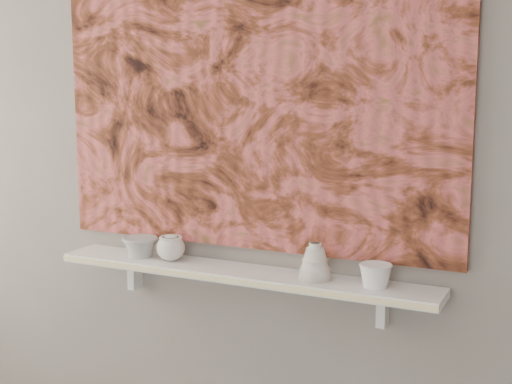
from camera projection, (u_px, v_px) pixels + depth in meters
The scene contains 11 objects.
wall_back at pixel (252, 147), 2.49m from camera, with size 3.60×3.60×0.00m, color slate.
shelf at pixel (241, 274), 2.47m from camera, with size 1.40×0.18×0.03m, color silver.
shelf_stripe at pixel (228, 280), 2.39m from camera, with size 1.40×0.01×0.02m, color #F9E9A6.
bracket_left at pixel (135, 273), 2.75m from camera, with size 0.03×0.06×0.12m, color silver.
bracket_right at pixel (383, 308), 2.34m from camera, with size 0.03×0.06×0.12m, color silver.
painting at pixel (250, 92), 2.44m from camera, with size 1.50×0.03×1.10m, color brown.
house_motif at pixel (375, 190), 2.29m from camera, with size 0.09×0.00×0.08m, color black.
bowl_grey at pixel (140, 247), 2.64m from camera, with size 0.13×0.13×0.08m, color #9F9F9C, non-canonical shape.
cup_cream at pixel (171, 248), 2.58m from camera, with size 0.10×0.10×0.09m, color silver, non-canonical shape.
bell_vessel at pixel (315, 261), 2.35m from camera, with size 0.11×0.11×0.12m, color white, non-canonical shape.
bowl_white at pixel (376, 275), 2.26m from camera, with size 0.11×0.11×0.08m, color white, non-canonical shape.
Camera 1 is at (1.07, -0.64, 1.60)m, focal length 50.00 mm.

